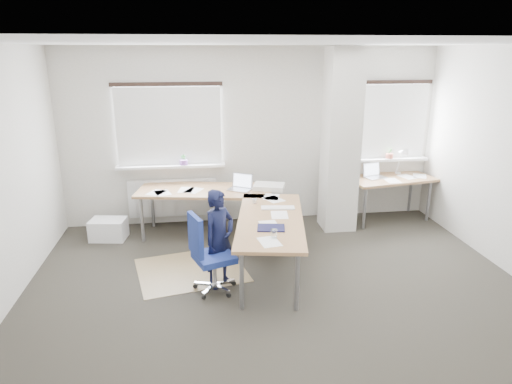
{
  "coord_description": "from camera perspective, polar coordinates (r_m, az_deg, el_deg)",
  "views": [
    {
      "loc": [
        -0.9,
        -4.7,
        2.73
      ],
      "look_at": [
        -0.15,
        0.9,
        0.97
      ],
      "focal_mm": 32.0,
      "sensor_mm": 36.0,
      "label": 1
    }
  ],
  "objects": [
    {
      "name": "ground",
      "position": [
        5.51,
        2.86,
        -12.42
      ],
      "size": [
        6.0,
        6.0,
        0.0
      ],
      "primitive_type": "plane",
      "color": "#282520",
      "rests_on": "ground"
    },
    {
      "name": "room_shell",
      "position": [
        5.36,
        4.19,
        6.7
      ],
      "size": [
        6.04,
        5.04,
        2.82
      ],
      "color": "beige",
      "rests_on": "ground"
    },
    {
      "name": "floor_mat",
      "position": [
        6.06,
        -8.1,
        -9.62
      ],
      "size": [
        1.54,
        1.38,
        0.01
      ],
      "primitive_type": "cube",
      "rotation": [
        0.0,
        0.0,
        0.21
      ],
      "color": "olive",
      "rests_on": "ground"
    },
    {
      "name": "white_crate",
      "position": [
        7.23,
        -17.96,
        -4.45
      ],
      "size": [
        0.56,
        0.43,
        0.31
      ],
      "primitive_type": "cube",
      "rotation": [
        0.0,
        0.0,
        -0.15
      ],
      "color": "white",
      "rests_on": "ground"
    },
    {
      "name": "desk_main",
      "position": [
        6.29,
        -2.22,
        -1.6
      ],
      "size": [
        2.4,
        2.98,
        0.96
      ],
      "rotation": [
        0.0,
        0.0,
        -0.17
      ],
      "color": "olive",
      "rests_on": "ground"
    },
    {
      "name": "desk_side",
      "position": [
        7.81,
        16.43,
        1.44
      ],
      "size": [
        1.5,
        0.93,
        1.22
      ],
      "rotation": [
        0.0,
        0.0,
        0.17
      ],
      "color": "olive",
      "rests_on": "ground"
    },
    {
      "name": "task_chair",
      "position": [
        5.43,
        -5.58,
        -9.69
      ],
      "size": [
        0.56,
        0.55,
        0.98
      ],
      "rotation": [
        0.0,
        0.0,
        0.33
      ],
      "color": "navy",
      "rests_on": "ground"
    },
    {
      "name": "person",
      "position": [
        5.43,
        -4.61,
        -5.84
      ],
      "size": [
        0.52,
        0.5,
        1.2
      ],
      "primitive_type": "imported",
      "rotation": [
        0.0,
        0.0,
        0.71
      ],
      "color": "black",
      "rests_on": "ground"
    }
  ]
}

